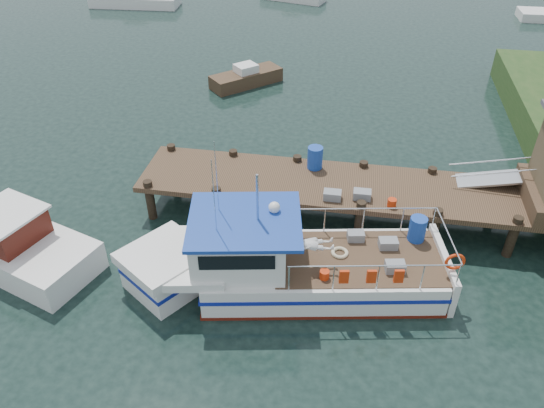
% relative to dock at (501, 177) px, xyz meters
% --- Properties ---
extents(ground_plane, '(160.00, 160.00, 0.00)m').
position_rel_dock_xyz_m(ground_plane, '(-6.51, -0.01, -2.24)').
color(ground_plane, black).
extents(dock, '(16.60, 3.00, 4.78)m').
position_rel_dock_xyz_m(dock, '(0.00, 0.00, 0.00)').
color(dock, '#443120').
rests_on(dock, ground).
extents(lobster_boat, '(10.37, 4.53, 4.95)m').
position_rel_dock_xyz_m(lobster_boat, '(-6.79, -4.00, -1.34)').
color(lobster_boat, silver).
rests_on(lobster_boat, ground).
extents(moored_rowboat, '(3.83, 3.74, 1.16)m').
position_rel_dock_xyz_m(moored_rowboat, '(-11.11, 11.14, -1.81)').
color(moored_rowboat, '#443120').
rests_on(moored_rowboat, ground).
extents(moored_a, '(6.96, 2.74, 1.26)m').
position_rel_dock_xyz_m(moored_a, '(-22.90, 24.76, -1.77)').
color(moored_a, silver).
rests_on(moored_a, ground).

